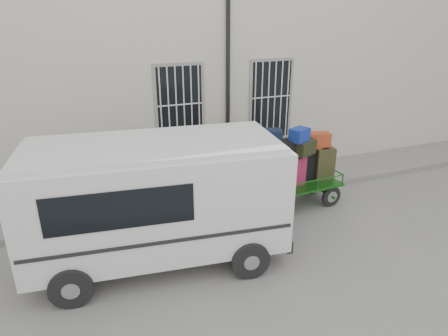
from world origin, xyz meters
name	(u,v)px	position (x,y,z in m)	size (l,w,h in m)	color
ground	(237,234)	(0.00, 0.00, 0.00)	(80.00, 80.00, 0.00)	slate
building	(170,67)	(0.00, 5.50, 3.00)	(24.00, 5.15, 6.00)	beige
sidewalk	(205,192)	(0.00, 2.20, 0.07)	(24.00, 1.70, 0.15)	slate
luggage_cart	(292,167)	(1.79, 0.75, 1.09)	(2.84, 1.22, 2.10)	black
van	(156,196)	(-1.82, -0.30, 1.41)	(5.10, 2.68, 2.46)	white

